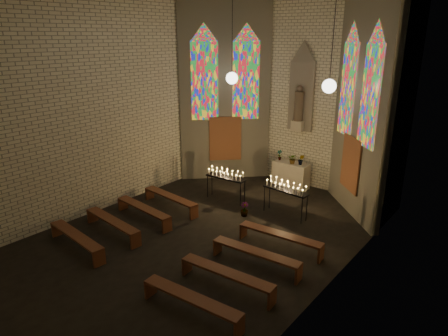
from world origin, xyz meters
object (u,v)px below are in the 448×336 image
at_px(altar, 291,175).
at_px(votive_stand_left, 226,175).
at_px(aisle_flower_pot, 244,209).
at_px(votive_stand_right, 286,188).

bearing_deg(altar, votive_stand_left, -113.46).
height_order(aisle_flower_pot, votive_stand_right, votive_stand_right).
relative_size(aisle_flower_pot, votive_stand_left, 0.31).
bearing_deg(aisle_flower_pot, votive_stand_right, 39.92).
distance_m(aisle_flower_pot, votive_stand_left, 1.63).
height_order(altar, votive_stand_right, votive_stand_right).
xyz_separation_m(votive_stand_left, votive_stand_right, (2.34, 0.20, 0.04)).
relative_size(aisle_flower_pot, votive_stand_right, 0.30).
bearing_deg(votive_stand_left, aisle_flower_pot, -31.76).
distance_m(altar, votive_stand_right, 2.76).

